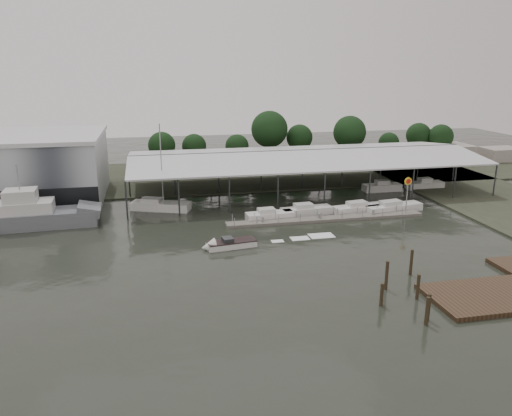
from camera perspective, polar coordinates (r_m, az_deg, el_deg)
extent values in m
plane|color=#242921|center=(57.18, -2.94, -5.29)|extent=(200.00, 200.00, 0.00)
cube|color=#3A4030|center=(97.22, -6.82, 3.66)|extent=(140.00, 30.00, 0.30)
cube|color=#ACB1B7|center=(86.48, -25.01, 4.03)|extent=(24.00, 20.00, 10.00)
cube|color=black|center=(77.61, -26.32, 0.35)|extent=(24.00, 0.30, 4.00)
cube|color=#BBBDBF|center=(85.69, -25.42, 7.43)|extent=(24.50, 20.50, 0.60)
cube|color=#2F3234|center=(85.61, 5.39, 6.56)|extent=(58.00, 0.40, 0.30)
cylinder|color=#2F3234|center=(71.58, -14.60, 0.93)|extent=(0.24, 0.24, 5.50)
cylinder|color=#2F3234|center=(89.60, 25.64, 2.85)|extent=(0.24, 0.24, 5.50)
cylinder|color=#2F3234|center=(93.99, -14.06, 4.52)|extent=(0.24, 0.24, 5.50)
cylinder|color=#2F3234|center=(108.34, 18.39, 5.66)|extent=(0.24, 0.24, 5.50)
cube|color=slate|center=(69.86, 8.00, -1.24)|extent=(28.00, 2.00, 0.40)
cylinder|color=gray|center=(65.68, -2.47, -1.68)|extent=(0.10, 0.10, 1.20)
cylinder|color=gray|center=(75.75, 17.09, 0.03)|extent=(0.10, 0.10, 1.20)
cube|color=gray|center=(69.39, 7.23, -0.90)|extent=(0.30, 0.30, 0.70)
cylinder|color=gray|center=(74.08, 16.84, 1.06)|extent=(0.16, 0.16, 5.00)
cylinder|color=yellow|center=(73.50, 17.00, 2.95)|extent=(1.10, 0.12, 1.10)
cylinder|color=red|center=(73.44, 17.03, 2.93)|extent=(0.70, 0.05, 0.70)
cube|color=#3E2A19|center=(51.67, 25.41, -9.09)|extent=(12.00, 7.00, 0.50)
cube|color=gray|center=(117.74, 20.85, 5.83)|extent=(10.00, 8.00, 4.00)
cube|color=gray|center=(124.48, 26.16, 5.51)|extent=(8.00, 6.00, 3.00)
cube|color=slate|center=(72.53, -24.23, -1.32)|extent=(16.86, 5.51, 2.40)
cube|color=slate|center=(71.39, -18.54, -0.14)|extent=(3.42, 4.54, 1.80)
cube|color=silver|center=(72.23, -25.17, -0.02)|extent=(8.02, 4.22, 1.80)
cube|color=silver|center=(71.82, -25.33, 1.29)|extent=(4.17, 3.46, 1.61)
cylinder|color=gray|center=(71.31, -25.56, 3.15)|extent=(0.18, 0.18, 3.50)
cube|color=white|center=(75.37, -10.83, 0.15)|extent=(9.09, 5.46, 1.40)
cube|color=silver|center=(75.59, -11.86, 0.85)|extent=(3.24, 2.65, 0.80)
cylinder|color=gray|center=(73.76, -10.76, 4.90)|extent=(0.16, 0.16, 11.85)
cylinder|color=gray|center=(75.38, -11.70, 1.21)|extent=(3.32, 1.32, 0.12)
cube|color=white|center=(59.18, -2.82, -4.17)|extent=(6.01, 2.80, 0.90)
cone|color=white|center=(58.47, -5.49, -4.48)|extent=(1.87, 2.21, 2.00)
cube|color=black|center=(59.05, -2.83, -3.80)|extent=(6.02, 2.86, 0.12)
cube|color=#2F3234|center=(58.84, -3.26, -3.63)|extent=(1.39, 1.56, 0.50)
cube|color=white|center=(61.17, 2.48, -3.81)|extent=(2.30, 1.50, 0.04)
cube|color=white|center=(62.31, 5.03, -3.48)|extent=(3.10, 2.00, 0.04)
cube|color=white|center=(63.58, 7.49, -3.15)|extent=(3.90, 2.50, 0.04)
cube|color=white|center=(69.45, 1.60, -0.93)|extent=(6.79, 2.67, 1.10)
cube|color=silver|center=(69.11, 1.20, -0.32)|extent=(2.43, 1.77, 0.70)
cube|color=white|center=(72.19, 5.79, -0.35)|extent=(7.62, 2.95, 1.10)
cube|color=silver|center=(71.83, 5.43, 0.24)|extent=(2.75, 1.87, 0.70)
cube|color=white|center=(74.47, 11.77, -0.10)|extent=(8.38, 3.36, 1.10)
cube|color=silver|center=(74.06, 11.45, 0.48)|extent=(3.06, 2.00, 0.70)
cube|color=white|center=(76.04, 15.43, -0.01)|extent=(9.16, 3.62, 1.10)
cube|color=silver|center=(75.60, 15.14, 0.55)|extent=(3.34, 2.09, 0.70)
cylinder|color=#382C1C|center=(48.68, 17.99, -8.89)|extent=(0.32, 0.32, 3.03)
cylinder|color=#382C1C|center=(45.18, 19.08, -11.02)|extent=(0.32, 0.32, 3.00)
cylinder|color=#382C1C|center=(46.59, 14.14, -9.92)|extent=(0.32, 0.32, 2.75)
cylinder|color=#382C1C|center=(49.76, 14.68, -7.76)|extent=(0.32, 0.32, 3.49)
cylinder|color=#382C1C|center=(53.72, 17.30, -6.25)|extent=(0.32, 0.32, 3.35)
cylinder|color=#382C1C|center=(44.41, 18.93, -11.43)|extent=(0.32, 0.32, 3.10)
cylinder|color=black|center=(101.98, -10.62, 5.13)|extent=(0.50, 0.50, 3.85)
sphere|color=#143315|center=(101.40, -10.72, 7.05)|extent=(5.38, 5.38, 5.38)
cylinder|color=black|center=(103.02, -7.02, 5.30)|extent=(0.50, 0.50, 3.52)
sphere|color=#143315|center=(102.48, -7.08, 7.04)|extent=(4.93, 4.93, 4.93)
cylinder|color=black|center=(103.02, -2.16, 5.38)|extent=(0.50, 0.50, 3.44)
sphere|color=#143315|center=(102.49, -2.18, 7.08)|extent=(4.81, 4.81, 4.81)
cylinder|color=black|center=(106.98, 1.53, 6.35)|extent=(0.50, 0.50, 5.51)
sphere|color=#143315|center=(106.25, 1.55, 8.99)|extent=(7.71, 7.71, 7.71)
cylinder|color=black|center=(109.68, 4.94, 6.15)|extent=(0.50, 0.50, 4.03)
sphere|color=#143315|center=(109.12, 4.99, 8.03)|extent=(5.65, 5.65, 5.65)
cylinder|color=black|center=(109.88, 10.53, 6.21)|extent=(0.50, 0.50, 4.97)
sphere|color=#143315|center=(109.22, 10.65, 8.52)|extent=(6.95, 6.95, 6.95)
cylinder|color=black|center=(113.63, 14.83, 5.81)|extent=(0.50, 0.50, 3.18)
sphere|color=#143315|center=(113.18, 14.93, 7.23)|extent=(4.45, 4.45, 4.45)
cylinder|color=black|center=(119.65, 17.93, 6.24)|extent=(0.50, 0.50, 3.94)
sphere|color=#143315|center=(119.14, 18.08, 7.92)|extent=(5.52, 5.52, 5.52)
cylinder|color=black|center=(119.15, 20.20, 5.98)|extent=(0.50, 0.50, 3.89)
sphere|color=#143315|center=(118.64, 20.36, 7.65)|extent=(5.45, 5.45, 5.45)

